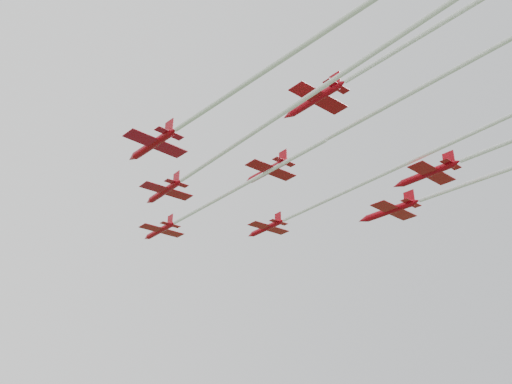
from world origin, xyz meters
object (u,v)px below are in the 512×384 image
jet_row2_left (222,154)px  jet_row3_right (440,193)px  jet_lead (193,213)px  jet_row3_left (254,78)px  jet_row3_mid (324,141)px  jet_row2_right (341,194)px  jet_row4_left (451,17)px

jet_row2_left → jet_row3_right: (36.61, -4.74, 1.03)m
jet_lead → jet_row3_left: 44.02m
jet_row3_left → jet_row3_mid: (17.56, 11.14, 3.40)m
jet_row2_right → jet_row3_mid: 15.08m
jet_row2_left → jet_row4_left: 33.81m
jet_row2_right → jet_row3_left: jet_row2_right is taller
jet_lead → jet_row3_left: size_ratio=0.74×
jet_row2_right → jet_row3_mid: (-11.02, -10.22, 1.22)m
jet_row2_right → jet_row3_right: jet_row3_right is taller
jet_lead → jet_row3_right: size_ratio=1.03×
jet_lead → jet_row3_mid: (5.01, -30.95, 0.35)m
jet_lead → jet_row2_left: (-6.76, -23.74, -1.59)m
jet_row3_right → jet_row4_left: jet_row4_left is taller
jet_row2_left → jet_row4_left: (8.17, -32.75, 1.95)m
jet_row3_left → jet_row4_left: 20.35m
jet_row4_left → jet_lead: bearing=81.7°
jet_row3_mid → jet_row4_left: size_ratio=0.75×
jet_row3_left → jet_row3_right: 44.60m
jet_row2_left → jet_row2_right: jet_row2_right is taller
jet_lead → jet_row3_mid: 31.36m
jet_row3_mid → jet_lead: bearing=90.4°
jet_lead → jet_row2_left: bearing=-114.5°
jet_row4_left → jet_row3_right: bearing=34.8°
jet_lead → jet_row2_left: size_ratio=0.83×
jet_row2_right → jet_row3_right: bearing=-36.6°
jet_lead → jet_row2_right: (16.04, -20.73, -0.86)m
jet_row3_left → jet_row3_right: (42.40, 13.61, 2.49)m
jet_row3_mid → jet_row2_right: bearing=34.1°
jet_row3_left → jet_row3_right: bearing=5.8°
jet_row2_left → jet_row4_left: size_ratio=0.89×
jet_row2_left → jet_row3_mid: jet_row3_mid is taller
jet_row3_left → jet_row4_left: (13.95, -14.41, 3.41)m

